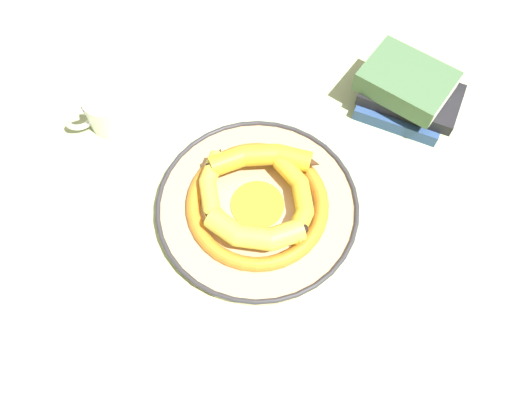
{
  "coord_description": "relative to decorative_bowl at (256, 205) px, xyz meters",
  "views": [
    {
      "loc": [
        0.23,
        -0.37,
        0.84
      ],
      "look_at": [
        -0.0,
        -0.03,
        0.04
      ],
      "focal_mm": 35.0,
      "sensor_mm": 36.0,
      "label": 1
    }
  ],
  "objects": [
    {
      "name": "book_stack",
      "position": [
        0.11,
        0.37,
        0.03
      ],
      "size": [
        0.21,
        0.17,
        0.1
      ],
      "rotation": [
        0.0,
        0.0,
        0.03
      ],
      "color": "#2D4C84",
      "rests_on": "ground_plane"
    },
    {
      "name": "decorative_bowl",
      "position": [
        0.0,
        0.0,
        0.0
      ],
      "size": [
        0.37,
        0.37,
        0.04
      ],
      "color": "tan",
      "rests_on": "ground_plane"
    },
    {
      "name": "banana_a",
      "position": [
        0.04,
        -0.06,
        0.04
      ],
      "size": [
        0.18,
        0.1,
        0.04
      ],
      "rotation": [
        0.0,
        0.0,
        6.75
      ],
      "color": "yellow",
      "rests_on": "decorative_bowl"
    },
    {
      "name": "coffee_mug",
      "position": [
        -0.35,
        -0.0,
        0.02
      ],
      "size": [
        0.1,
        0.13,
        0.08
      ],
      "rotation": [
        0.0,
        0.0,
        4.16
      ],
      "color": "white",
      "rests_on": "ground_plane"
    },
    {
      "name": "banana_c",
      "position": [
        -0.03,
        0.07,
        0.04
      ],
      "size": [
        0.18,
        0.14,
        0.04
      ],
      "rotation": [
        0.0,
        0.0,
        10.09
      ],
      "color": "gold",
      "rests_on": "decorative_bowl"
    },
    {
      "name": "ground_plane",
      "position": [
        0.0,
        0.03,
        -0.02
      ],
      "size": [
        2.8,
        2.8,
        0.0
      ],
      "primitive_type": "plane",
      "color": "#B2C693"
    },
    {
      "name": "banana_d",
      "position": [
        -0.06,
        -0.04,
        0.04
      ],
      "size": [
        0.14,
        0.15,
        0.03
      ],
      "rotation": [
        0.0,
        0.0,
        11.78
      ],
      "color": "yellow",
      "rests_on": "decorative_bowl"
    },
    {
      "name": "banana_b",
      "position": [
        0.06,
        0.04,
        0.04
      ],
      "size": [
        0.13,
        0.15,
        0.03
      ],
      "rotation": [
        0.0,
        0.0,
        8.57
      ],
      "color": "yellow",
      "rests_on": "decorative_bowl"
    }
  ]
}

